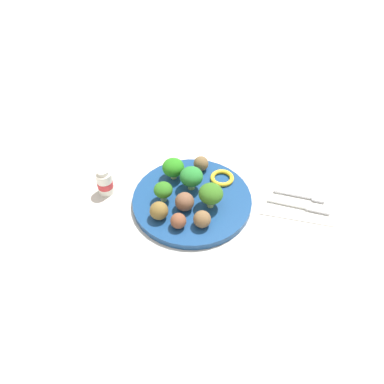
% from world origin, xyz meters
% --- Properties ---
extents(ground_plane, '(4.00, 4.00, 0.00)m').
position_xyz_m(ground_plane, '(0.00, 0.00, 0.00)').
color(ground_plane, beige).
extents(plate, '(0.28, 0.28, 0.02)m').
position_xyz_m(plate, '(0.00, 0.00, 0.01)').
color(plate, navy).
rests_on(plate, ground_plane).
extents(broccoli_floret_mid_left, '(0.06, 0.06, 0.06)m').
position_xyz_m(broccoli_floret_mid_left, '(0.04, -0.02, 0.05)').
color(broccoli_floret_mid_left, '#9EBF72').
rests_on(broccoli_floret_mid_left, plate).
extents(broccoli_floret_far_rim, '(0.05, 0.05, 0.05)m').
position_xyz_m(broccoli_floret_far_rim, '(-0.05, 0.06, 0.05)').
color(broccoli_floret_far_rim, '#A5C072').
rests_on(broccoli_floret_far_rim, plate).
extents(broccoli_floret_front_left, '(0.04, 0.04, 0.05)m').
position_xyz_m(broccoli_floret_front_left, '(-0.06, -0.01, 0.05)').
color(broccoli_floret_front_left, '#91BE7C').
rests_on(broccoli_floret_front_left, plate).
extents(broccoli_floret_center, '(0.05, 0.05, 0.06)m').
position_xyz_m(broccoli_floret_center, '(-0.01, 0.03, 0.05)').
color(broccoli_floret_center, '#8EBF6C').
rests_on(broccoli_floret_center, plate).
extents(meatball_near_rim, '(0.04, 0.04, 0.04)m').
position_xyz_m(meatball_near_rim, '(-0.01, -0.03, 0.04)').
color(meatball_near_rim, brown).
rests_on(meatball_near_rim, plate).
extents(meatball_front_left, '(0.04, 0.04, 0.04)m').
position_xyz_m(meatball_front_left, '(0.03, -0.08, 0.04)').
color(meatball_front_left, brown).
rests_on(meatball_front_left, plate).
extents(meatball_center, '(0.04, 0.04, 0.04)m').
position_xyz_m(meatball_center, '(-0.02, -0.09, 0.03)').
color(meatball_center, brown).
rests_on(meatball_center, plate).
extents(meatball_back_right, '(0.04, 0.04, 0.04)m').
position_xyz_m(meatball_back_right, '(0.01, 0.10, 0.03)').
color(meatball_back_right, brown).
rests_on(meatball_back_right, plate).
extents(meatball_mid_right, '(0.04, 0.04, 0.04)m').
position_xyz_m(meatball_mid_right, '(-0.06, -0.07, 0.04)').
color(meatball_mid_right, brown).
rests_on(meatball_mid_right, plate).
extents(pepper_ring_mid_left, '(0.08, 0.08, 0.01)m').
position_xyz_m(pepper_ring_mid_left, '(0.06, 0.07, 0.02)').
color(pepper_ring_mid_left, yellow).
rests_on(pepper_ring_mid_left, plate).
extents(napkin, '(0.18, 0.14, 0.01)m').
position_xyz_m(napkin, '(0.25, 0.03, 0.00)').
color(napkin, white).
rests_on(napkin, ground_plane).
extents(fork, '(0.12, 0.03, 0.01)m').
position_xyz_m(fork, '(0.26, 0.05, 0.01)').
color(fork, silver).
rests_on(fork, napkin).
extents(knife, '(0.15, 0.04, 0.01)m').
position_xyz_m(knife, '(0.26, 0.02, 0.01)').
color(knife, white).
rests_on(knife, napkin).
extents(yogurt_bottle, '(0.04, 0.04, 0.07)m').
position_xyz_m(yogurt_bottle, '(-0.21, 0.01, 0.03)').
color(yogurt_bottle, white).
rests_on(yogurt_bottle, ground_plane).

